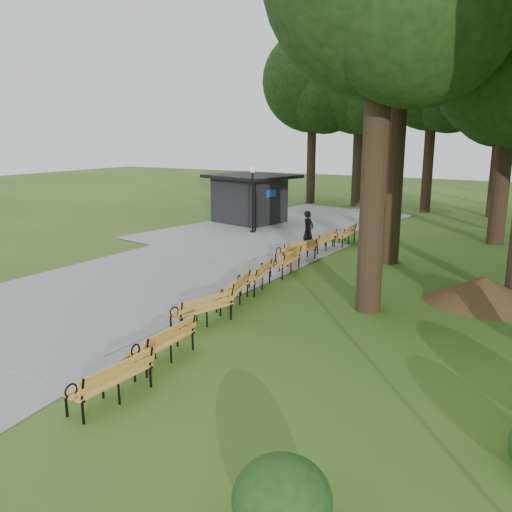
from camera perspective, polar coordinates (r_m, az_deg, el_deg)
The scene contains 15 objects.
ground at distance 14.92m, azimuth -5.41°, elevation -6.24°, with size 100.00×100.00×0.00m, color #335E1B.
path at distance 19.54m, azimuth -9.91°, elevation -1.64°, with size 12.00×38.00×0.06m, color gray.
person at distance 23.02m, azimuth 5.62°, elevation 2.77°, with size 0.61×0.40×1.68m, color black.
kiosk at distance 29.82m, azimuth -0.74°, elevation 6.16°, with size 4.32×3.76×2.70m, color black, non-canonical shape.
lamp_post at distance 26.49m, azimuth -0.38°, elevation 7.53°, with size 0.32×0.32×3.33m.
dirt_mound at distance 16.97m, azimuth 23.26°, elevation -3.40°, with size 2.89×2.89×0.84m, color #47301C.
bench_0 at distance 10.50m, azimuth -15.38°, elevation -12.64°, with size 1.90×0.64×0.88m, color orange, non-canonical shape.
bench_1 at distance 11.97m, azimuth -9.99°, elevation -9.08°, with size 1.90×0.64×0.88m, color orange, non-canonical shape.
bench_2 at distance 13.98m, azimuth -5.86°, elevation -5.68°, with size 1.90×0.64×0.88m, color orange, non-canonical shape.
bench_3 at distance 15.59m, azimuth -2.53°, elevation -3.65°, with size 1.90×0.64×0.88m, color orange, non-canonical shape.
bench_4 at distance 17.07m, azimuth -0.03°, elevation -2.16°, with size 1.90×0.64×0.88m, color orange, non-canonical shape.
bench_5 at distance 19.04m, azimuth 3.15°, elevation -0.58°, with size 1.90×0.64×0.88m, color orange, non-canonical shape.
bench_6 at distance 20.76m, azimuth 4.27°, elevation 0.55°, with size 1.90×0.64×0.88m, color orange, non-canonical shape.
bench_7 at distance 22.80m, azimuth 7.05°, elevation 1.61°, with size 1.90×0.64×0.88m, color orange, non-canonical shape.
bench_8 at distance 24.31m, azimuth 9.40°, elevation 2.24°, with size 1.90×0.64×0.88m, color orange, non-canonical shape.
Camera 1 is at (8.23, -11.45, 4.90)m, focal length 37.33 mm.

